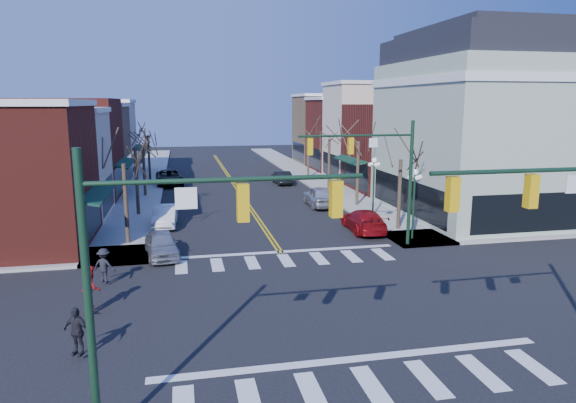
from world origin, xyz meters
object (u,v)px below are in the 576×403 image
lamppost_midblock (374,177)px  car_right_far (282,177)px  car_right_near (364,220)px  pedestrian_dark_a (76,331)px  car_left_near (162,244)px  pedestrian_red_b (91,288)px  car_left_mid (165,216)px  victorian_corner (487,124)px  lamppost_corner (414,192)px  car_right_mid (320,196)px  pedestrian_dark_b (104,265)px  car_left_far (170,178)px

lamppost_midblock → car_right_far: 17.12m
lamppost_midblock → car_right_near: lamppost_midblock is taller
car_right_far → pedestrian_dark_a: pedestrian_dark_a is taller
car_left_near → pedestrian_dark_a: pedestrian_dark_a is taller
car_left_near → pedestrian_red_b: pedestrian_red_b is taller
car_left_mid → pedestrian_dark_a: bearing=-94.9°
car_left_near → pedestrian_dark_a: bearing=-109.5°
lamppost_midblock → pedestrian_red_b: size_ratio=2.40×
lamppost_midblock → pedestrian_red_b: (-17.03, -13.96, -1.91)m
car_left_near → car_right_near: (12.55, 3.09, 0.03)m
car_left_mid → victorian_corner: bearing=0.1°
victorian_corner → car_left_near: (-22.90, -6.29, -5.97)m
lamppost_corner → pedestrian_dark_a: (-16.90, -11.24, -2.01)m
lamppost_corner → car_left_mid: size_ratio=1.03×
car_left_mid → pedestrian_red_b: pedestrian_red_b is taller
car_right_mid → pedestrian_dark_b: 21.07m
car_left_far → pedestrian_red_b: bearing=-98.1°
pedestrian_dark_a → car_left_far: bearing=115.2°
lamppost_corner → car_left_near: size_ratio=1.08×
victorian_corner → car_right_far: (-11.70, 17.12, -5.99)m
lamppost_midblock → car_left_far: lamppost_midblock is taller
car_right_mid → pedestrian_dark_a: (-14.21, -22.43, 0.13)m
pedestrian_red_b → lamppost_corner: bearing=-74.5°
victorian_corner → pedestrian_dark_b: 27.89m
lamppost_midblock → car_right_far: size_ratio=1.07×
car_left_far → car_right_near: bearing=-63.9°
car_right_mid → lamppost_midblock: bearing=120.2°
victorian_corner → pedestrian_red_b: bearing=-152.0°
car_right_far → pedestrian_dark_b: size_ratio=2.57×
car_right_near → pedestrian_dark_b: pedestrian_dark_b is taller
lamppost_midblock → car_right_far: bearing=101.6°
lamppost_midblock → pedestrian_dark_a: size_ratio=2.69×
car_left_far → pedestrian_dark_a: (-2.30, -35.88, 0.18)m
victorian_corner → car_left_mid: (-22.90, 0.88, -5.96)m
car_left_near → car_right_mid: size_ratio=0.83×
lamppost_corner → car_left_mid: bearing=154.8°
car_right_near → pedestrian_dark_b: size_ratio=3.09×
lamppost_corner → car_right_mid: 11.71m
lamppost_corner → car_right_near: size_ratio=0.89×
lamppost_corner → pedestrian_dark_b: bearing=-165.9°
car_right_far → pedestrian_dark_b: 30.59m
lamppost_corner → car_left_near: (-14.60, -0.29, -2.28)m
lamppost_midblock → lamppost_corner: bearing=-90.0°
car_left_near → pedestrian_dark_a: 11.19m
car_left_far → car_left_mid: bearing=-93.8°
car_left_near → pedestrian_red_b: size_ratio=2.22×
victorian_corner → pedestrian_dark_b: bearing=-157.9°
car_left_near → pedestrian_red_b: (-2.43, -7.16, 0.37)m
car_left_near → car_right_far: size_ratio=0.99×
car_left_near → car_left_mid: bearing=82.4°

